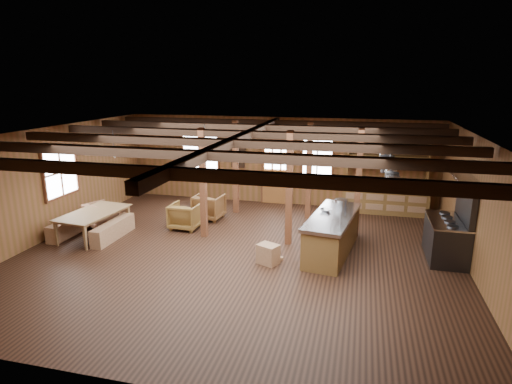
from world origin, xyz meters
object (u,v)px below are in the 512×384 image
kitchen_island (332,234)px  commercial_range (449,232)px  armchair_b (209,207)px  armchair_c (102,215)px  dining_table (96,224)px  armchair_a (185,216)px

kitchen_island → commercial_range: (2.57, 0.33, 0.15)m
armchair_b → armchair_c: armchair_b is taller
commercial_range → armchair_b: 6.38m
dining_table → armchair_b: bearing=-42.7°
kitchen_island → dining_table: size_ratio=1.38×
armchair_a → armchair_b: (0.33, 0.94, 0.01)m
commercial_range → armchair_a: bearing=175.9°
kitchen_island → armchair_c: (-6.28, 0.37, -0.14)m
commercial_range → dining_table: (-8.55, -0.69, -0.30)m
dining_table → armchair_b: 3.13m
commercial_range → armchair_a: commercial_range is taller
dining_table → armchair_c: 0.78m
dining_table → armchair_b: size_ratio=2.35×
armchair_b → armchair_c: 2.96m
armchair_a → dining_table: bearing=31.6°
kitchen_island → armchair_b: bearing=162.9°
kitchen_island → commercial_range: bearing=15.8°
armchair_c → dining_table: bearing=135.4°
kitchen_island → armchair_b: size_ratio=3.24×
kitchen_island → commercial_range: commercial_range is taller
dining_table → armchair_c: bearing=28.0°
commercial_range → armchair_c: bearing=179.8°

